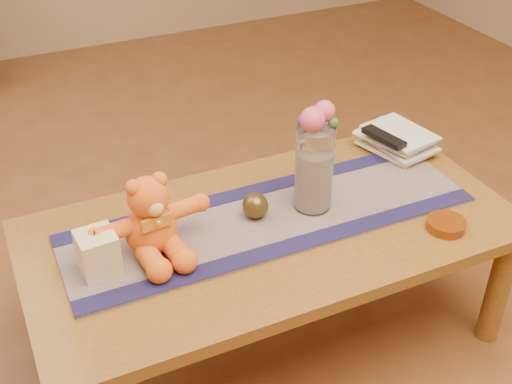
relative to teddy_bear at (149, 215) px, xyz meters
name	(u,v)px	position (x,y,z in m)	size (l,w,h in m)	color
floor	(270,336)	(0.34, -0.04, -0.57)	(5.50, 5.50, 0.00)	brown
coffee_table_top	(272,231)	(0.34, -0.04, -0.14)	(1.40, 0.70, 0.04)	brown
table_leg_fr	(499,288)	(0.98, -0.33, -0.36)	(0.07, 0.07, 0.41)	brown
table_leg_bl	(42,291)	(-0.30, 0.25, -0.36)	(0.07, 0.07, 0.41)	brown
table_leg_br	(390,192)	(0.98, 0.25, -0.36)	(0.07, 0.07, 0.41)	brown
persian_runner	(270,218)	(0.35, -0.01, -0.11)	(1.20, 0.35, 0.01)	#181F44
runner_border_near	(293,245)	(0.35, -0.15, -0.11)	(1.20, 0.06, 0.00)	#191643
runner_border_far	(250,191)	(0.35, 0.14, -0.11)	(1.20, 0.06, 0.00)	#191643
teddy_bear	(149,215)	(0.00, 0.00, 0.00)	(0.32, 0.27, 0.22)	orange
pillar_candle	(98,253)	(-0.15, -0.03, -0.05)	(0.10, 0.10, 0.12)	beige
candle_wick	(94,233)	(-0.15, -0.03, 0.01)	(0.00, 0.00, 0.01)	black
glass_vase	(314,168)	(0.49, -0.01, 0.02)	(0.11, 0.11, 0.26)	silver
potpourri_fill	(313,180)	(0.49, -0.01, -0.02)	(0.09, 0.09, 0.18)	beige
rose_left	(312,120)	(0.47, -0.02, 0.19)	(0.07, 0.07, 0.07)	#D94C76
rose_right	(324,111)	(0.51, 0.00, 0.20)	(0.06, 0.06, 0.06)	#D94C76
blue_flower_back	(314,113)	(0.50, 0.03, 0.18)	(0.04, 0.04, 0.04)	#444594
blue_flower_side	(304,121)	(0.46, 0.01, 0.17)	(0.04, 0.04, 0.04)	#444594
leaf_sprig	(333,123)	(0.53, -0.03, 0.17)	(0.03, 0.03, 0.03)	#33662D
bronze_ball	(255,206)	(0.31, 0.01, -0.07)	(0.08, 0.08, 0.08)	#493E18
book_bottom	(379,156)	(0.83, 0.15, -0.11)	(0.17, 0.22, 0.02)	#F6EFBE
book_lower	(382,151)	(0.84, 0.15, -0.09)	(0.16, 0.22, 0.02)	#F6EFBE
book_upper	(378,146)	(0.82, 0.15, -0.07)	(0.17, 0.22, 0.02)	#F6EFBE
book_top	(382,141)	(0.83, 0.15, -0.05)	(0.16, 0.22, 0.02)	#F6EFBE
tv_remote	(384,137)	(0.83, 0.14, -0.03)	(0.04, 0.16, 0.02)	black
amber_dish	(446,225)	(0.78, -0.26, -0.10)	(0.11, 0.11, 0.03)	#BF5914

